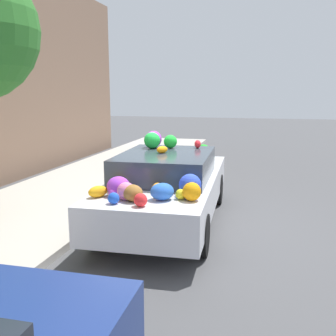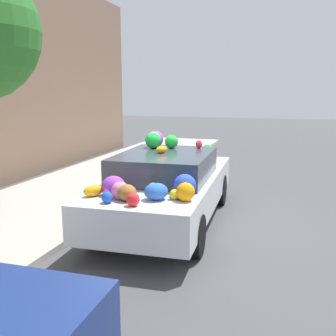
{
  "view_description": "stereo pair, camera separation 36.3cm",
  "coord_description": "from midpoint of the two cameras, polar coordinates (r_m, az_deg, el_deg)",
  "views": [
    {
      "loc": [
        -6.85,
        -1.81,
        2.42
      ],
      "look_at": [
        0.0,
        -0.06,
        1.03
      ],
      "focal_mm": 42.0,
      "sensor_mm": 36.0,
      "label": 1
    },
    {
      "loc": [
        -6.76,
        -2.16,
        2.42
      ],
      "look_at": [
        0.0,
        -0.06,
        1.03
      ],
      "focal_mm": 42.0,
      "sensor_mm": 36.0,
      "label": 2
    }
  ],
  "objects": [
    {
      "name": "ground_plane",
      "position": [
        7.49,
        -1.84,
        -7.77
      ],
      "size": [
        60.0,
        60.0,
        0.0
      ],
      "primitive_type": "plane",
      "color": "#4C4C4F"
    },
    {
      "name": "sidewalk_curb",
      "position": [
        8.59,
        -19.49,
        -5.5
      ],
      "size": [
        24.0,
        3.2,
        0.12
      ],
      "color": "#B2ADA3",
      "rests_on": "ground"
    },
    {
      "name": "art_car",
      "position": [
        7.22,
        -1.54,
        -2.4
      ],
      "size": [
        4.65,
        1.97,
        1.66
      ],
      "rotation": [
        0.0,
        0.0,
        0.04
      ],
      "color": "silver",
      "rests_on": "ground"
    }
  ]
}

